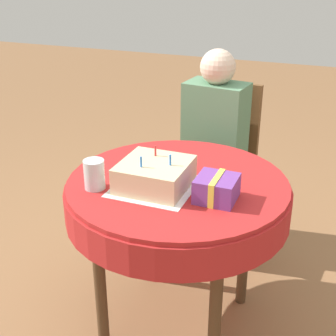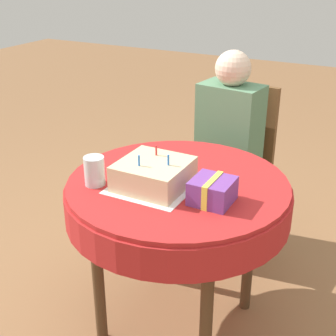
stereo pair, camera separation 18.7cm
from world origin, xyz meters
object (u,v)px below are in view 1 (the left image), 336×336
(drinking_glass, at_px, (94,174))
(person, at_px, (213,138))
(gift_box, at_px, (217,188))
(chair, at_px, (219,162))
(birthday_cake, at_px, (155,175))

(drinking_glass, bearing_deg, person, 75.01)
(drinking_glass, height_order, gift_box, drinking_glass)
(drinking_glass, bearing_deg, gift_box, 10.19)
(person, xyz_separation_m, gift_box, (0.24, -0.78, 0.11))
(drinking_glass, relative_size, gift_box, 0.76)
(person, xyz_separation_m, drinking_glass, (-0.23, -0.87, 0.12))
(chair, bearing_deg, person, -90.00)
(birthday_cake, height_order, gift_box, birthday_cake)
(chair, distance_m, drinking_glass, 1.04)
(birthday_cake, distance_m, drinking_glass, 0.24)
(birthday_cake, bearing_deg, chair, 88.08)
(chair, relative_size, person, 0.82)
(chair, height_order, birthday_cake, chair)
(chair, xyz_separation_m, birthday_cake, (-0.03, -0.87, 0.30))
(chair, bearing_deg, birthday_cake, -84.51)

